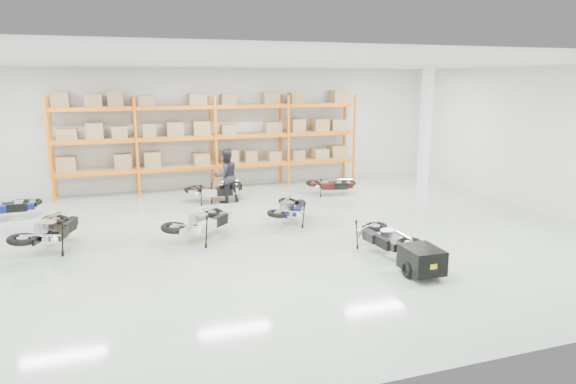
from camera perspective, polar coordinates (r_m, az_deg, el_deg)
name	(u,v)px	position (r m, az deg, el deg)	size (l,w,h in m)	color
room	(261,153)	(13.19, -2.99, 4.38)	(18.00, 18.00, 18.00)	#ADC1AE
pallet_rack	(213,130)	(19.43, -8.28, 6.88)	(11.28, 0.98, 3.62)	orange
structural_column	(425,143)	(15.85, 14.95, 5.33)	(0.25, 0.25, 4.50)	white
moto_blue_centre	(290,205)	(14.87, 0.23, -1.41)	(0.78, 1.75, 1.07)	#07144D
moto_silver_left	(201,217)	(13.48, -9.60, -2.78)	(0.87, 1.95, 1.19)	silver
moto_black_far_left	(49,225)	(13.84, -24.98, -3.33)	(0.89, 2.00, 1.22)	black
moto_touring_right	(384,232)	(12.51, 10.65, -4.37)	(0.76, 1.71, 1.05)	black
trailer	(422,260)	(11.27, 14.63, -7.31)	(0.79, 1.49, 0.62)	black
moto_back_a	(6,203)	(17.39, -28.87, -1.05)	(0.73, 1.65, 1.01)	navy
moto_back_b	(214,187)	(17.53, -8.24, 0.51)	(0.74, 1.67, 1.02)	#B0B5BA
moto_back_c	(218,185)	(17.91, -7.77, 0.79)	(0.75, 1.69, 1.03)	black
moto_back_d	(332,182)	(18.54, 4.86, 1.14)	(0.69, 1.56, 0.95)	#3B0B0D
person_back	(226,176)	(17.38, -6.90, 1.79)	(0.88, 0.69, 1.82)	black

